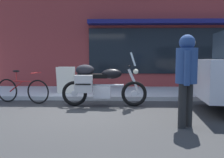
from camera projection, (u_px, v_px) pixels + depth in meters
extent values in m
plane|color=#303030|center=(80.00, 111.00, 5.61)|extent=(80.00, 80.00, 0.00)
torus|color=black|center=(134.00, 94.00, 6.11)|extent=(0.67, 0.09, 0.67)
cylinder|color=silver|center=(134.00, 94.00, 6.11)|extent=(0.16, 0.06, 0.16)
torus|color=black|center=(75.00, 93.00, 6.17)|extent=(0.67, 0.09, 0.67)
cylinder|color=silver|center=(75.00, 93.00, 6.17)|extent=(0.16, 0.06, 0.16)
cube|color=silver|center=(102.00, 92.00, 6.14)|extent=(0.44, 0.30, 0.32)
cylinder|color=silver|center=(104.00, 85.00, 6.12)|extent=(1.02, 0.06, 0.06)
ellipsoid|color=black|center=(112.00, 74.00, 6.09)|extent=(0.52, 0.28, 0.26)
cube|color=black|center=(96.00, 76.00, 6.11)|extent=(0.60, 0.24, 0.11)
cube|color=black|center=(83.00, 77.00, 6.12)|extent=(0.28, 0.22, 0.18)
cylinder|color=silver|center=(134.00, 82.00, 6.09)|extent=(0.35, 0.07, 0.67)
cylinder|color=black|center=(130.00, 66.00, 6.06)|extent=(0.04, 0.62, 0.04)
cube|color=silver|center=(133.00, 59.00, 6.04)|extent=(0.15, 0.32, 0.35)
sphere|color=#EAEACC|center=(136.00, 72.00, 6.06)|extent=(0.14, 0.14, 0.14)
cube|color=#ACACAC|center=(84.00, 84.00, 5.89)|extent=(0.44, 0.20, 0.44)
cube|color=black|center=(83.00, 84.00, 5.78)|extent=(0.37, 0.02, 0.03)
ellipsoid|color=black|center=(85.00, 70.00, 6.10)|extent=(0.48, 0.32, 0.28)
torus|color=black|center=(38.00, 92.00, 6.45)|extent=(0.66, 0.20, 0.67)
torus|color=black|center=(7.00, 91.00, 6.72)|extent=(0.66, 0.20, 0.67)
cylinder|color=#B22323|center=(22.00, 81.00, 6.56)|extent=(0.55, 0.17, 0.04)
cylinder|color=#B22323|center=(16.00, 87.00, 6.63)|extent=(0.43, 0.14, 0.32)
cylinder|color=#B22323|center=(16.00, 77.00, 6.60)|extent=(0.03, 0.03, 0.30)
ellipsoid|color=black|center=(16.00, 71.00, 6.58)|extent=(0.24, 0.15, 0.06)
cylinder|color=#B22323|center=(36.00, 73.00, 6.42)|extent=(0.14, 0.47, 0.03)
cylinder|color=black|center=(223.00, 93.00, 6.25)|extent=(0.68, 0.29, 0.66)
cylinder|color=black|center=(189.00, 105.00, 4.32)|extent=(0.14, 0.14, 0.80)
cylinder|color=black|center=(182.00, 106.00, 4.19)|extent=(0.14, 0.14, 0.80)
cylinder|color=navy|center=(187.00, 66.00, 4.19)|extent=(0.46, 0.46, 0.63)
sphere|color=navy|center=(187.00, 42.00, 4.16)|extent=(0.28, 0.28, 0.28)
sphere|color=tan|center=(191.00, 42.00, 4.14)|extent=(0.17, 0.17, 0.17)
cylinder|color=navy|center=(186.00, 67.00, 4.42)|extent=(0.10, 0.10, 0.60)
cylinder|color=navy|center=(187.00, 68.00, 3.97)|extent=(0.10, 0.10, 0.60)
cube|color=silver|center=(65.00, 80.00, 7.56)|extent=(0.55, 0.18, 0.86)
cube|color=silver|center=(67.00, 80.00, 7.78)|extent=(0.55, 0.18, 0.86)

